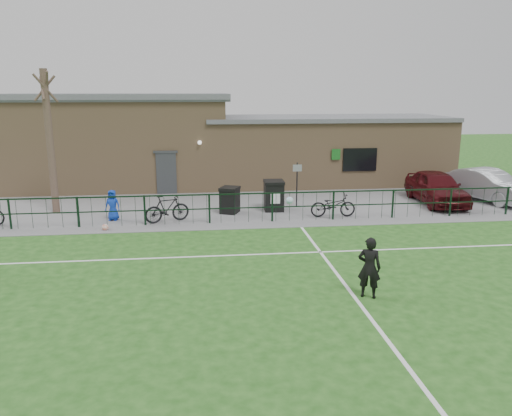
{
  "coord_description": "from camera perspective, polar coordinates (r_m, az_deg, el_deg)",
  "views": [
    {
      "loc": [
        -1.87,
        -11.15,
        5.17
      ],
      "look_at": [
        0.0,
        5.0,
        1.3
      ],
      "focal_mm": 35.0,
      "sensor_mm": 36.0,
      "label": 1
    }
  ],
  "objects": [
    {
      "name": "wheelie_bin_left",
      "position": [
        21.3,
        -3.01,
        0.81
      ],
      "size": [
        0.93,
        0.98,
        1.03
      ],
      "primitive_type": "cube",
      "rotation": [
        0.0,
        0.0,
        -0.4
      ],
      "color": "black",
      "rests_on": "paving_strip"
    },
    {
      "name": "ground",
      "position": [
        12.43,
        2.7,
        -11.21
      ],
      "size": [
        90.0,
        90.0,
        0.0
      ],
      "primitive_type": "plane",
      "color": "#1F5017",
      "rests_on": "ground"
    },
    {
      "name": "bicycle_e",
      "position": [
        20.86,
        8.79,
        0.32
      ],
      "size": [
        1.88,
        0.71,
        0.98
      ],
      "primitive_type": "imported",
      "rotation": [
        0.0,
        0.0,
        1.54
      ],
      "color": "black",
      "rests_on": "paving_strip"
    },
    {
      "name": "ball_ground",
      "position": [
        19.59,
        -16.85,
        -2.12
      ],
      "size": [
        0.25,
        0.25,
        0.25
      ],
      "primitive_type": "sphere",
      "color": "white",
      "rests_on": "ground"
    },
    {
      "name": "bare_tree",
      "position": [
        22.6,
        -22.48,
        6.88
      ],
      "size": [
        0.3,
        0.3,
        6.0
      ],
      "primitive_type": "cylinder",
      "color": "#4D392E",
      "rests_on": "ground"
    },
    {
      "name": "clubhouse",
      "position": [
        27.82,
        -4.57,
        7.27
      ],
      "size": [
        24.25,
        5.4,
        4.96
      ],
      "color": "tan",
      "rests_on": "ground"
    },
    {
      "name": "wheelie_bin_right",
      "position": [
        21.73,
        2.04,
        1.33
      ],
      "size": [
        0.84,
        0.95,
        1.23
      ],
      "primitive_type": "cube",
      "rotation": [
        0.0,
        0.0,
        -0.03
      ],
      "color": "black",
      "rests_on": "paving_strip"
    },
    {
      "name": "car_silver",
      "position": [
        26.05,
        24.93,
        2.39
      ],
      "size": [
        2.98,
        4.77,
        1.48
      ],
      "primitive_type": "imported",
      "rotation": [
        0.0,
        0.0,
        0.34
      ],
      "color": "#A4A7AB",
      "rests_on": "paving_strip"
    },
    {
      "name": "pitch_line_mid",
      "position": [
        16.11,
        0.41,
        -5.31
      ],
      "size": [
        28.0,
        0.1,
        0.01
      ],
      "primitive_type": "cube",
      "color": "white",
      "rests_on": "ground"
    },
    {
      "name": "goalkeeper_kick",
      "position": [
        13.03,
        12.52,
        -6.4
      ],
      "size": [
        1.99,
        3.24,
        2.05
      ],
      "color": "black",
      "rests_on": "ground"
    },
    {
      "name": "spectator_child",
      "position": [
        20.85,
        -16.07,
        0.32
      ],
      "size": [
        0.67,
        0.5,
        1.24
      ],
      "primitive_type": "imported",
      "rotation": [
        0.0,
        0.0,
        -0.19
      ],
      "color": "#1237AE",
      "rests_on": "paving_strip"
    },
    {
      "name": "bicycle_d",
      "position": [
        20.09,
        -10.13,
        -0.07
      ],
      "size": [
        1.88,
        1.14,
        1.09
      ],
      "primitive_type": "imported",
      "rotation": [
        0.0,
        0.0,
        1.95
      ],
      "color": "black",
      "rests_on": "paving_strip"
    },
    {
      "name": "pitch_line_perp",
      "position": [
        12.88,
        11.67,
        -10.55
      ],
      "size": [
        0.1,
        16.0,
        0.01
      ],
      "primitive_type": "cube",
      "color": "white",
      "rests_on": "ground"
    },
    {
      "name": "car_maroon",
      "position": [
        24.49,
        19.93,
        2.25
      ],
      "size": [
        2.05,
        4.53,
        1.51
      ],
      "primitive_type": "imported",
      "rotation": [
        0.0,
        0.0,
        -0.06
      ],
      "color": "#460C10",
      "rests_on": "paving_strip"
    },
    {
      "name": "perimeter_fence",
      "position": [
        19.77,
        -1.0,
        0.03
      ],
      "size": [
        28.0,
        0.1,
        1.2
      ],
      "primitive_type": "cube",
      "color": "black",
      "rests_on": "ground"
    },
    {
      "name": "pitch_line_touch",
      "position": [
        19.73,
        -0.93,
        -1.79
      ],
      "size": [
        28.0,
        0.1,
        0.01
      ],
      "primitive_type": "cube",
      "color": "white",
      "rests_on": "ground"
    },
    {
      "name": "sign_post",
      "position": [
        22.39,
        4.7,
        2.67
      ],
      "size": [
        0.08,
        0.08,
        2.0
      ],
      "primitive_type": "cylinder",
      "rotation": [
        0.0,
        0.0,
        0.31
      ],
      "color": "black",
      "rests_on": "paving_strip"
    },
    {
      "name": "paving_strip",
      "position": [
        25.25,
        -2.22,
        1.59
      ],
      "size": [
        34.0,
        13.0,
        0.02
      ],
      "primitive_type": "cube",
      "color": "slate",
      "rests_on": "ground"
    }
  ]
}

